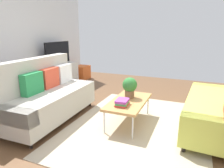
{
  "coord_description": "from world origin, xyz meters",
  "views": [
    {
      "loc": [
        -3.0,
        -1.11,
        1.57
      ],
      "look_at": [
        0.18,
        0.22,
        0.65
      ],
      "focal_mm": 32.03,
      "sensor_mm": 36.0,
      "label": 1
    }
  ],
  "objects_px": {
    "bottle_0": "(49,63)",
    "vase_0": "(42,65)",
    "potted_plant": "(130,86)",
    "couch_beige": "(46,95)",
    "couch_green": "(221,105)",
    "table_book_0": "(122,105)",
    "storage_trunk": "(82,72)",
    "tv": "(58,54)",
    "bottle_1": "(52,64)",
    "tv_console": "(59,76)",
    "coffee_table": "(129,102)"
  },
  "relations": [
    {
      "from": "couch_beige",
      "to": "vase_0",
      "type": "relative_size",
      "value": 12.06
    },
    {
      "from": "couch_beige",
      "to": "table_book_0",
      "type": "bearing_deg",
      "value": 93.9
    },
    {
      "from": "vase_0",
      "to": "bottle_1",
      "type": "bearing_deg",
      "value": -18.76
    },
    {
      "from": "potted_plant",
      "to": "tv",
      "type": "bearing_deg",
      "value": 62.18
    },
    {
      "from": "table_book_0",
      "to": "couch_green",
      "type": "bearing_deg",
      "value": -69.31
    },
    {
      "from": "couch_beige",
      "to": "couch_green",
      "type": "distance_m",
      "value": 2.92
    },
    {
      "from": "couch_beige",
      "to": "storage_trunk",
      "type": "relative_size",
      "value": 3.69
    },
    {
      "from": "couch_beige",
      "to": "bottle_0",
      "type": "height_order",
      "value": "couch_beige"
    },
    {
      "from": "tv",
      "to": "bottle_0",
      "type": "distance_m",
      "value": 0.46
    },
    {
      "from": "bottle_0",
      "to": "table_book_0",
      "type": "bearing_deg",
      "value": -117.96
    },
    {
      "from": "couch_green",
      "to": "bottle_1",
      "type": "height_order",
      "value": "couch_green"
    },
    {
      "from": "bottle_0",
      "to": "couch_beige",
      "type": "bearing_deg",
      "value": -142.53
    },
    {
      "from": "storage_trunk",
      "to": "potted_plant",
      "type": "distance_m",
      "value": 3.48
    },
    {
      "from": "tv_console",
      "to": "potted_plant",
      "type": "relative_size",
      "value": 3.82
    },
    {
      "from": "storage_trunk",
      "to": "bottle_0",
      "type": "relative_size",
      "value": 2.36
    },
    {
      "from": "vase_0",
      "to": "bottle_0",
      "type": "height_order",
      "value": "bottle_0"
    },
    {
      "from": "potted_plant",
      "to": "storage_trunk",
      "type": "bearing_deg",
      "value": 45.2
    },
    {
      "from": "coffee_table",
      "to": "tv",
      "type": "bearing_deg",
      "value": 59.93
    },
    {
      "from": "coffee_table",
      "to": "table_book_0",
      "type": "xyz_separation_m",
      "value": [
        -0.26,
        0.02,
        0.04
      ]
    },
    {
      "from": "couch_green",
      "to": "coffee_table",
      "type": "relative_size",
      "value": 1.77
    },
    {
      "from": "potted_plant",
      "to": "couch_beige",
      "type": "bearing_deg",
      "value": 111.19
    },
    {
      "from": "tv_console",
      "to": "vase_0",
      "type": "xyz_separation_m",
      "value": [
        -0.58,
        0.05,
        0.4
      ]
    },
    {
      "from": "coffee_table",
      "to": "table_book_0",
      "type": "relative_size",
      "value": 4.58
    },
    {
      "from": "potted_plant",
      "to": "bottle_1",
      "type": "bearing_deg",
      "value": 67.88
    },
    {
      "from": "couch_green",
      "to": "storage_trunk",
      "type": "distance_m",
      "value": 4.54
    },
    {
      "from": "bottle_0",
      "to": "bottle_1",
      "type": "height_order",
      "value": "bottle_0"
    },
    {
      "from": "table_book_0",
      "to": "bottle_0",
      "type": "bearing_deg",
      "value": 62.04
    },
    {
      "from": "couch_green",
      "to": "table_book_0",
      "type": "relative_size",
      "value": 8.12
    },
    {
      "from": "tv_console",
      "to": "table_book_0",
      "type": "height_order",
      "value": "tv_console"
    },
    {
      "from": "tv_console",
      "to": "bottle_0",
      "type": "xyz_separation_m",
      "value": [
        -0.41,
        -0.04,
        0.43
      ]
    },
    {
      "from": "tv",
      "to": "potted_plant",
      "type": "distance_m",
      "value": 2.88
    },
    {
      "from": "tv_console",
      "to": "storage_trunk",
      "type": "xyz_separation_m",
      "value": [
        1.1,
        -0.1,
        -0.1
      ]
    },
    {
      "from": "tv",
      "to": "storage_trunk",
      "type": "xyz_separation_m",
      "value": [
        1.1,
        -0.08,
        -0.73
      ]
    },
    {
      "from": "tv",
      "to": "vase_0",
      "type": "xyz_separation_m",
      "value": [
        -0.58,
        0.07,
        -0.23
      ]
    },
    {
      "from": "coffee_table",
      "to": "couch_beige",
      "type": "bearing_deg",
      "value": 105.29
    },
    {
      "from": "couch_beige",
      "to": "potted_plant",
      "type": "bearing_deg",
      "value": 109.92
    },
    {
      "from": "potted_plant",
      "to": "couch_green",
      "type": "bearing_deg",
      "value": -84.78
    },
    {
      "from": "bottle_0",
      "to": "vase_0",
      "type": "bearing_deg",
      "value": 152.33
    },
    {
      "from": "tv_console",
      "to": "tv",
      "type": "distance_m",
      "value": 0.63
    },
    {
      "from": "couch_green",
      "to": "storage_trunk",
      "type": "height_order",
      "value": "couch_green"
    },
    {
      "from": "tv",
      "to": "bottle_1",
      "type": "relative_size",
      "value": 6.03
    },
    {
      "from": "vase_0",
      "to": "bottle_0",
      "type": "distance_m",
      "value": 0.2
    },
    {
      "from": "couch_beige",
      "to": "potted_plant",
      "type": "distance_m",
      "value": 1.5
    },
    {
      "from": "coffee_table",
      "to": "potted_plant",
      "type": "xyz_separation_m",
      "value": [
        0.15,
        0.03,
        0.23
      ]
    },
    {
      "from": "couch_beige",
      "to": "vase_0",
      "type": "xyz_separation_m",
      "value": [
        1.3,
        1.21,
        0.27
      ]
    },
    {
      "from": "tv",
      "to": "vase_0",
      "type": "bearing_deg",
      "value": 173.12
    },
    {
      "from": "coffee_table",
      "to": "tv_console",
      "type": "relative_size",
      "value": 0.79
    },
    {
      "from": "couch_green",
      "to": "bottle_0",
      "type": "bearing_deg",
      "value": 82.24
    },
    {
      "from": "tv",
      "to": "couch_beige",
      "type": "bearing_deg",
      "value": -148.6
    },
    {
      "from": "coffee_table",
      "to": "bottle_1",
      "type": "height_order",
      "value": "bottle_1"
    }
  ]
}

